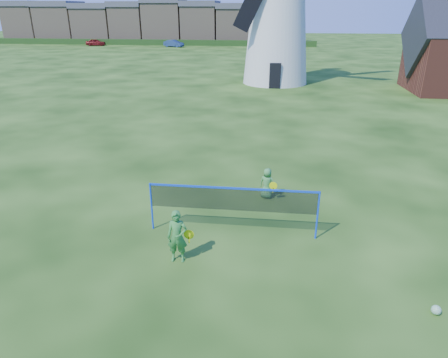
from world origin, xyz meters
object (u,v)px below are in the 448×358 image
player_boy (267,183)px  car_right (174,43)px  player_girl (177,237)px  windmill (278,11)px  badminton_net (233,200)px  car_left (96,42)px  play_ball (436,310)px

player_boy → car_right: size_ratio=0.31×
player_girl → car_right: size_ratio=0.41×
windmill → player_girl: bearing=-94.9°
badminton_net → car_left: (-31.53, 63.69, -0.55)m
play_ball → car_left: size_ratio=0.06×
windmill → play_ball: windmill is taller
badminton_net → car_right: size_ratio=1.38×
player_boy → car_left: car_left is taller
play_ball → car_left: bearing=118.7°
player_girl → car_right: 66.32m
player_girl → car_right: (-15.43, 64.50, -0.15)m
player_girl → car_left: player_girl is taller
car_right → badminton_net: bearing=-144.2°
play_ball → badminton_net: bearing=148.7°
player_girl → play_ball: player_girl is taller
player_girl → play_ball: bearing=-15.8°
badminton_net → player_boy: bearing=69.9°
windmill → car_left: 49.18m
badminton_net → player_girl: 2.12m
badminton_net → car_left: bearing=116.3°
car_left → player_girl: bearing=-164.3°
car_left → car_right: size_ratio=0.96×
player_boy → car_left: bearing=-41.8°
windmill → car_right: (-17.93, 35.51, -5.51)m
badminton_net → player_boy: (0.98, 2.69, -0.58)m
player_boy → car_right: 62.77m
windmill → badminton_net: bearing=-92.5°
player_boy → windmill: bearing=-70.3°
player_girl → car_right: player_girl is taller
windmill → play_ball: size_ratio=81.54×
windmill → play_ball: bearing=-83.0°
car_right → play_ball: bearing=-140.9°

